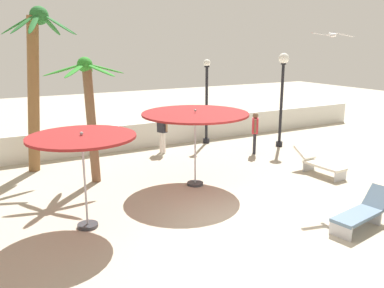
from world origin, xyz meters
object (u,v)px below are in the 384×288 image
palm_tree_1 (89,103)px  palm_tree_2 (35,72)px  patio_umbrella_0 (195,116)px  lounge_chair_0 (319,162)px  lamp_post_1 (282,84)px  seagull_0 (333,35)px  lounge_chair_1 (362,212)px  patio_umbrella_2 (82,142)px  guest_0 (162,128)px  guest_1 (255,129)px  lamp_post_0 (207,98)px

palm_tree_1 → palm_tree_2: size_ratio=0.71×
patio_umbrella_0 → lounge_chair_0: bearing=-13.9°
lamp_post_1 → seagull_0: seagull_0 is taller
lamp_post_1 → lounge_chair_1: 8.09m
palm_tree_2 → seagull_0: (7.26, -5.83, 1.17)m
patio_umbrella_2 → lounge_chair_1: 6.78m
seagull_0 → lounge_chair_0: bearing=48.0°
palm_tree_1 → patio_umbrella_0: bearing=-34.0°
palm_tree_1 → guest_0: palm_tree_1 is taller
patio_umbrella_2 → guest_1: size_ratio=1.49×
palm_tree_2 → lamp_post_1: (9.35, -1.46, -0.69)m
guest_1 → palm_tree_1: bearing=-177.9°
guest_0 → lounge_chair_0: bearing=-54.8°
lounge_chair_0 → lamp_post_1: bearing=69.4°
palm_tree_1 → guest_1: 6.71m
palm_tree_1 → seagull_0: bearing=-31.2°
palm_tree_2 → lounge_chair_1: (5.91, -8.42, -2.96)m
lamp_post_1 → guest_0: (-4.81, 1.43, -1.64)m
lamp_post_1 → lounge_chair_0: lamp_post_1 is taller
palm_tree_2 → lamp_post_0: 7.06m
guest_0 → seagull_0: bearing=-64.9°
palm_tree_1 → guest_0: 4.25m
lamp_post_0 → seagull_0: bearing=-86.9°
lamp_post_1 → guest_1: bearing=-165.4°
patio_umbrella_2 → seagull_0: size_ratio=1.93×
lounge_chair_0 → seagull_0: bearing=-132.0°
patio_umbrella_0 → lounge_chair_0: 4.65m
palm_tree_2 → guest_1: size_ratio=3.31×
patio_umbrella_2 → lamp_post_0: lamp_post_0 is taller
palm_tree_2 → lounge_chair_1: 10.70m
lounge_chair_0 → lounge_chair_1: lounge_chair_1 is taller
guest_0 → guest_1: (3.16, -1.86, -0.02)m
patio_umbrella_2 → lamp_post_0: size_ratio=0.68×
guest_1 → patio_umbrella_2: bearing=-155.8°
patio_umbrella_2 → guest_1: bearing=24.2°
palm_tree_2 → lamp_post_1: bearing=-8.9°
lounge_chair_1 → patio_umbrella_0: bearing=114.7°
palm_tree_1 → lounge_chair_0: bearing=-22.5°
patio_umbrella_0 → lamp_post_1: size_ratio=0.82×
lounge_chair_1 → lamp_post_1: bearing=63.7°
palm_tree_2 → patio_umbrella_0: bearing=-45.7°
patio_umbrella_2 → guest_1: (7.54, 3.39, -1.10)m
palm_tree_2 → guest_0: 5.10m
patio_umbrella_2 → seagull_0: (7.11, -0.55, 2.41)m
patio_umbrella_0 → lounge_chair_0: patio_umbrella_0 is taller
lamp_post_1 → guest_0: bearing=163.4°
palm_tree_2 → lamp_post_1: 9.49m
palm_tree_1 → guest_1: bearing=2.1°
lamp_post_1 → guest_0: lamp_post_1 is taller
lamp_post_1 → lounge_chair_1: lamp_post_1 is taller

